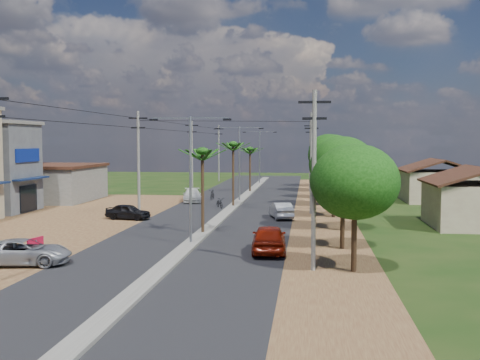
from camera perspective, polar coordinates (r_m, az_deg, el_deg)
The scene contains 37 objects.
ground at distance 35.30m, azimuth -5.01°, elevation -6.63°, with size 160.00×160.00×0.00m, color black.
road at distance 49.89m, azimuth -1.45°, elevation -3.47°, with size 12.00×110.00×0.04m, color black.
median at distance 52.83m, azimuth -0.98°, elevation -2.97°, with size 1.00×90.00×0.18m, color #605E56.
dirt_lot_west at distance 47.89m, azimuth -20.84°, elevation -4.04°, with size 18.00×46.00×0.04m, color #502D1B.
dirt_shoulder_east at distance 49.39m, azimuth 8.37°, elevation -3.59°, with size 5.00×90.00×0.03m, color #502D1B.
low_shed at distance 64.59m, azimuth -19.00°, elevation -0.25°, with size 10.40×10.40×3.95m.
house_east_near at distance 45.95m, azimuth 23.06°, elevation -1.45°, with size 7.60×7.50×4.60m.
house_east_far at distance 63.59m, azimuth 19.42°, elevation 0.07°, with size 7.60×7.50×4.60m.
tree_east_a at distance 28.11m, azimuth 11.59°, elevation -0.19°, with size 4.40×4.40×6.37m.
tree_east_b at distance 34.09m, azimuth 10.43°, elevation -0.08°, with size 4.00×4.00×5.83m.
tree_east_c at distance 41.05m, azimuth 10.40°, elevation 1.65°, with size 4.60×4.60×6.83m.
tree_east_d at distance 48.04m, azimuth 9.53°, elevation 1.36°, with size 4.20×4.20×6.13m.
tree_east_e at distance 56.01m, azimuth 9.37°, elevation 2.50°, with size 4.80×4.80×7.14m.
tree_east_f at distance 64.03m, azimuth 8.69°, elevation 1.61°, with size 3.80×3.80×5.52m.
tree_east_g at distance 72.00m, azimuth 8.98°, elevation 2.95°, with size 5.00×5.00×7.38m.
tree_east_h at distance 80.00m, azimuth 8.56°, elevation 2.62°, with size 4.40×4.40×6.52m.
palm_median_near at distance 38.63m, azimuth -3.84°, elevation 2.56°, with size 2.00×2.00×6.15m.
palm_median_mid at distance 54.42m, azimuth -0.70°, elevation 3.37°, with size 2.00×2.00×6.55m.
palm_median_far at distance 70.32m, azimuth 1.03°, elevation 2.99°, with size 2.00×2.00×5.85m.
streetlight_near at distance 34.74m, azimuth -5.06°, elevation 1.15°, with size 5.10×0.18×8.00m.
streetlight_mid at distance 59.40m, azimuth -0.06°, elevation 2.34°, with size 5.10×0.18×8.00m.
streetlight_far at distance 84.27m, azimuth 2.00°, elevation 2.83°, with size 5.10×0.18×8.00m.
utility_pole_w_b at distance 48.11m, azimuth -10.27°, elevation 1.86°, with size 1.60×0.24×9.00m.
utility_pole_w_c at distance 69.43m, azimuth -4.91°, elevation 2.55°, with size 1.60×0.24×9.00m.
utility_pole_w_d at distance 90.08m, azimuth -2.17°, elevation 2.89°, with size 1.60×0.24×9.00m.
utility_pole_e_a at distance 28.00m, azimuth 7.52°, elevation 0.39°, with size 1.60×0.24×9.00m.
utility_pole_e_b at distance 49.97m, azimuth 7.25°, elevation 1.97°, with size 1.60×0.24×9.00m.
utility_pole_e_c at distance 71.96m, azimuth 7.15°, elevation 2.58°, with size 1.60×0.24×9.00m.
car_red_near at distance 32.68m, azimuth 2.96°, elevation -6.02°, with size 1.93×4.79×1.63m, color maroon.
car_silver_mid at distance 46.96m, azimuth 4.18°, elevation -3.14°, with size 1.42×4.07×1.34m, color gray.
car_white_far at distance 59.89m, azimuth -4.88°, elevation -1.61°, with size 1.87×4.60×1.33m, color beige.
car_parked_silver at distance 31.59m, azimuth -21.12°, elevation -6.91°, with size 2.23×4.83×1.34m, color gray.
car_parked_dark at distance 47.21m, azimuth -11.31°, elevation -3.22°, with size 1.50×3.73×1.27m, color black.
moto_rider_east at distance 34.53m, azimuth 3.51°, elevation -6.04°, with size 0.64×1.85×0.97m, color black.
moto_rider_west_a at distance 54.09m, azimuth -2.07°, elevation -2.37°, with size 0.67×1.93×1.01m, color black.
moto_rider_west_b at distance 61.58m, azimuth -2.83°, elevation -1.54°, with size 0.53×1.86×1.12m, color black.
roadside_sign at distance 33.81m, azimuth -20.06°, elevation -6.41°, with size 0.37×1.28×1.07m.
Camera 1 is at (7.19, -33.94, 6.50)m, focal length 42.00 mm.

